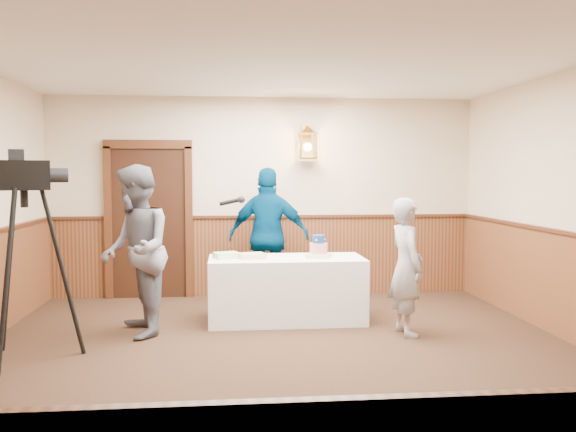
% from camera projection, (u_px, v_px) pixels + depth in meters
% --- Properties ---
extents(ground, '(7.00, 7.00, 0.00)m').
position_uv_depth(ground, '(288.00, 374.00, 5.26)').
color(ground, black).
rests_on(ground, ground).
extents(room_shell, '(6.02, 7.02, 2.81)m').
position_uv_depth(room_shell, '(277.00, 196.00, 5.60)').
color(room_shell, beige).
rests_on(room_shell, ground).
extents(display_table, '(1.80, 0.80, 0.75)m').
position_uv_depth(display_table, '(286.00, 289.00, 7.14)').
color(display_table, white).
rests_on(display_table, ground).
extents(tiered_cake, '(0.33, 0.33, 0.26)m').
position_uv_depth(tiered_cake, '(318.00, 249.00, 7.09)').
color(tiered_cake, beige).
rests_on(tiered_cake, display_table).
extents(sheet_cake_yellow, '(0.35, 0.30, 0.06)m').
position_uv_depth(sheet_cake_yellow, '(252.00, 256.00, 7.02)').
color(sheet_cake_yellow, '#E0CC86').
rests_on(sheet_cake_yellow, display_table).
extents(sheet_cake_green, '(0.33, 0.30, 0.06)m').
position_uv_depth(sheet_cake_green, '(226.00, 255.00, 7.06)').
color(sheet_cake_green, '#AEE3A0').
rests_on(sheet_cake_green, display_table).
extents(interviewer, '(1.61, 1.03, 1.83)m').
position_uv_depth(interviewer, '(136.00, 251.00, 6.44)').
color(interviewer, slate).
rests_on(interviewer, ground).
extents(baker, '(0.42, 0.58, 1.47)m').
position_uv_depth(baker, '(406.00, 266.00, 6.51)').
color(baker, '#929298').
rests_on(baker, ground).
extents(assistant_p, '(1.13, 0.65, 1.81)m').
position_uv_depth(assistant_p, '(269.00, 236.00, 8.00)').
color(assistant_p, '#003359').
rests_on(assistant_p, ground).
extents(tv_camera_rig, '(0.72, 0.68, 1.85)m').
position_uv_depth(tv_camera_rig, '(27.00, 271.00, 5.61)').
color(tv_camera_rig, black).
rests_on(tv_camera_rig, ground).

